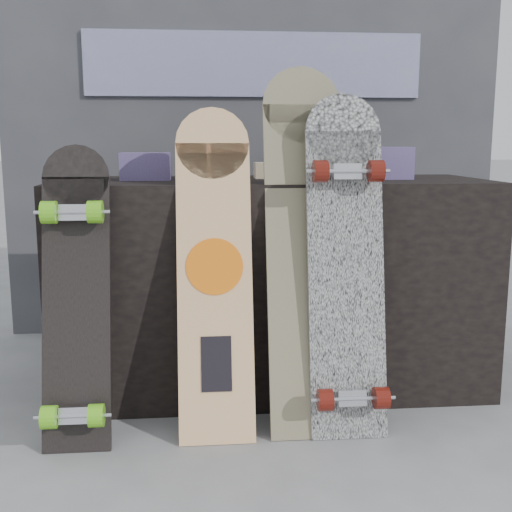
{
  "coord_description": "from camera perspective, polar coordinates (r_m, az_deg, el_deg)",
  "views": [
    {
      "loc": [
        -0.28,
        -1.9,
        0.94
      ],
      "look_at": [
        -0.09,
        0.2,
        0.56
      ],
      "focal_mm": 45.0,
      "sensor_mm": 36.0,
      "label": 1
    }
  ],
  "objects": [
    {
      "name": "longboard_geisha",
      "position": [
        2.08,
        -3.72,
        -0.53
      ],
      "size": [
        0.24,
        0.31,
        1.05
      ],
      "rotation": [
        -0.27,
        0.0,
        0.0
      ],
      "color": "beige",
      "rests_on": "ground"
    },
    {
      "name": "longboard_celtic",
      "position": [
        2.12,
        4.42,
        1.77
      ],
      "size": [
        0.26,
        0.34,
        1.19
      ],
      "rotation": [
        -0.26,
        0.0,
        0.0
      ],
      "color": "#CABA89",
      "rests_on": "ground"
    },
    {
      "name": "booth",
      "position": [
        3.26,
        -0.29,
        12.99
      ],
      "size": [
        2.4,
        0.22,
        2.2
      ],
      "color": "#37383D",
      "rests_on": "ground"
    },
    {
      "name": "vendor_table",
      "position": [
        2.48,
        1.43,
        -2.46
      ],
      "size": [
        1.6,
        0.6,
        0.8
      ],
      "primitive_type": "cube",
      "color": "black",
      "rests_on": "ground"
    },
    {
      "name": "longboard_cascadia",
      "position": [
        2.08,
        8.04,
        -0.29
      ],
      "size": [
        0.25,
        0.3,
        1.1
      ],
      "rotation": [
        -0.2,
        0.0,
        0.0
      ],
      "color": "silver",
      "rests_on": "ground"
    },
    {
      "name": "merch_box_flat",
      "position": [
        2.52,
        2.39,
        7.63
      ],
      "size": [
        0.22,
        0.1,
        0.06
      ],
      "primitive_type": "cube",
      "color": "#D1B78C",
      "rests_on": "vendor_table"
    },
    {
      "name": "skateboard_dark",
      "position": [
        2.07,
        -15.75,
        -3.15
      ],
      "size": [
        0.21,
        0.31,
        0.93
      ],
      "rotation": [
        -0.24,
        0.0,
        0.0
      ],
      "color": "black",
      "rests_on": "ground"
    },
    {
      "name": "ground",
      "position": [
        2.14,
        2.99,
        -15.96
      ],
      "size": [
        60.0,
        60.0,
        0.0
      ],
      "primitive_type": "plane",
      "color": "slate",
      "rests_on": "ground"
    },
    {
      "name": "merch_box_small",
      "position": [
        2.52,
        11.89,
        8.1
      ],
      "size": [
        0.14,
        0.14,
        0.12
      ],
      "primitive_type": "cube",
      "color": "#4C3165",
      "rests_on": "vendor_table"
    },
    {
      "name": "merch_box_purple",
      "position": [
        2.42,
        -9.78,
        7.86
      ],
      "size": [
        0.18,
        0.12,
        0.1
      ],
      "primitive_type": "cube",
      "color": "#4C3165",
      "rests_on": "vendor_table"
    }
  ]
}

